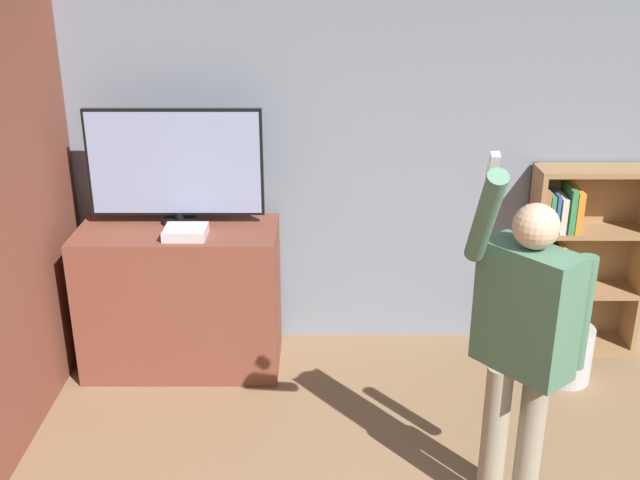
{
  "coord_description": "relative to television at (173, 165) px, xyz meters",
  "views": [
    {
      "loc": [
        -0.82,
        -1.79,
        2.71
      ],
      "look_at": [
        -0.8,
        1.98,
        1.22
      ],
      "focal_mm": 42.0,
      "sensor_mm": 36.0,
      "label": 1
    }
  ],
  "objects": [
    {
      "name": "wall_back",
      "position": [
        1.75,
        0.32,
        -0.04
      ],
      "size": [
        7.02,
        0.06,
        2.7
      ],
      "color": "gray",
      "rests_on": "ground_plane"
    },
    {
      "name": "tv_ledge",
      "position": [
        0.0,
        -0.11,
        -0.89
      ],
      "size": [
        1.3,
        0.62,
        1.0
      ],
      "color": "brown",
      "rests_on": "ground_plane"
    },
    {
      "name": "television",
      "position": [
        0.0,
        0.0,
        0.0
      ],
      "size": [
        1.13,
        0.22,
        0.76
      ],
      "color": "black",
      "rests_on": "tv_ledge"
    },
    {
      "name": "game_console",
      "position": [
        0.08,
        -0.25,
        -0.37
      ],
      "size": [
        0.27,
        0.23,
        0.06
      ],
      "color": "silver",
      "rests_on": "tv_ledge"
    },
    {
      "name": "bookshelf",
      "position": [
        2.69,
        0.14,
        -0.73
      ],
      "size": [
        0.79,
        0.28,
        1.34
      ],
      "color": "#997047",
      "rests_on": "ground_plane"
    },
    {
      "name": "person",
      "position": [
        1.89,
        -1.55,
        -0.38
      ],
      "size": [
        0.6,
        0.56,
        1.94
      ],
      "rotation": [
        0.0,
        0.0,
        -0.89
      ],
      "color": "gray",
      "rests_on": "ground_plane"
    },
    {
      "name": "waste_bin",
      "position": [
        2.57,
        -0.31,
        -1.2
      ],
      "size": [
        0.33,
        0.33,
        0.38
      ],
      "color": "#B7B7BC",
      "rests_on": "ground_plane"
    }
  ]
}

